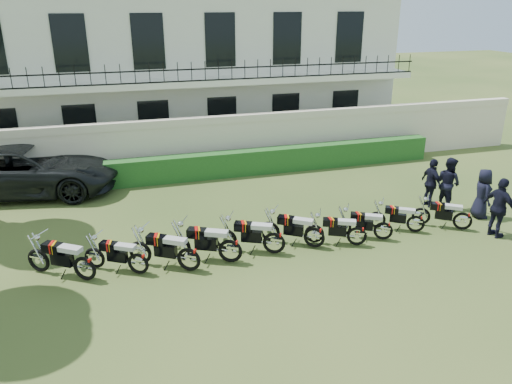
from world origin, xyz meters
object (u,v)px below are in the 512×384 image
at_px(motorcycle_5, 315,233).
at_px(officer_4, 448,183).
at_px(motorcycle_1, 138,259).
at_px(officer_2, 499,208).
at_px(motorcycle_0, 84,263).
at_px(officer_5, 431,183).
at_px(motorcycle_9, 463,217).
at_px(motorcycle_6, 357,232).
at_px(motorcycle_2, 189,254).
at_px(suv, 27,170).
at_px(motorcycle_4, 274,238).
at_px(officer_3, 482,193).
at_px(motorcycle_8, 416,220).
at_px(motorcycle_3, 230,245).
at_px(motorcycle_7, 384,227).

height_order(motorcycle_5, officer_4, officer_4).
xyz_separation_m(motorcycle_1, officer_2, (10.46, -0.76, 0.46)).
height_order(motorcycle_0, officer_5, officer_5).
bearing_deg(motorcycle_9, motorcycle_6, 125.03).
height_order(motorcycle_2, officer_4, officer_4).
bearing_deg(motorcycle_9, suv, 95.82).
height_order(motorcycle_4, officer_3, officer_3).
bearing_deg(officer_2, motorcycle_0, 76.39).
xyz_separation_m(motorcycle_5, motorcycle_8, (3.37, 0.07, -0.06)).
distance_m(motorcycle_4, officer_5, 6.52).
relative_size(motorcycle_1, motorcycle_5, 0.99).
height_order(motorcycle_3, officer_5, officer_5).
bearing_deg(motorcycle_9, motorcycle_8, 114.44).
relative_size(motorcycle_1, officer_3, 0.99).
bearing_deg(motorcycle_4, motorcycle_5, -62.95).
relative_size(motorcycle_5, officer_4, 0.92).
bearing_deg(motorcycle_5, motorcycle_8, -54.03).
distance_m(motorcycle_0, officer_2, 11.81).
bearing_deg(officer_3, officer_2, 173.34).
height_order(motorcycle_8, officer_2, officer_2).
distance_m(motorcycle_5, motorcycle_7, 2.15).
bearing_deg(motorcycle_6, motorcycle_3, 113.89).
xyz_separation_m(motorcycle_0, officer_4, (11.74, 1.53, 0.38)).
relative_size(motorcycle_1, motorcycle_9, 1.07).
xyz_separation_m(motorcycle_9, officer_4, (0.65, 1.70, 0.45)).
height_order(motorcycle_2, officer_3, officer_3).
bearing_deg(motorcycle_4, motorcycle_9, -65.59).
relative_size(motorcycle_3, motorcycle_4, 1.04).
xyz_separation_m(motorcycle_7, officer_4, (3.34, 1.62, 0.45)).
bearing_deg(suv, motorcycle_4, -125.23).
bearing_deg(officer_5, motorcycle_6, 117.33).
relative_size(motorcycle_8, officer_4, 0.82).
relative_size(motorcycle_0, officer_5, 1.04).
bearing_deg(motorcycle_0, motorcycle_4, -55.93).
relative_size(motorcycle_4, motorcycle_7, 1.17).
distance_m(motorcycle_1, officer_4, 10.55).
relative_size(motorcycle_2, officer_5, 1.06).
height_order(motorcycle_5, motorcycle_9, motorcycle_5).
bearing_deg(motorcycle_3, motorcycle_5, -59.74).
distance_m(motorcycle_0, motorcycle_1, 1.32).
distance_m(motorcycle_1, motorcycle_8, 8.30).
bearing_deg(motorcycle_0, motorcycle_2, -62.00).
xyz_separation_m(motorcycle_3, officer_4, (8.00, 1.67, 0.37)).
distance_m(motorcycle_5, officer_3, 6.10).
relative_size(motorcycle_4, motorcycle_8, 1.25).
xyz_separation_m(motorcycle_1, officer_5, (9.97, 1.87, 0.38)).
distance_m(motorcycle_9, officer_2, 1.05).
bearing_deg(officer_2, motorcycle_1, 76.23).
xyz_separation_m(motorcycle_3, motorcycle_6, (3.74, -0.05, -0.08)).
bearing_deg(motorcycle_9, officer_4, 13.87).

